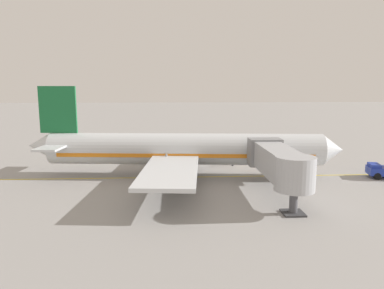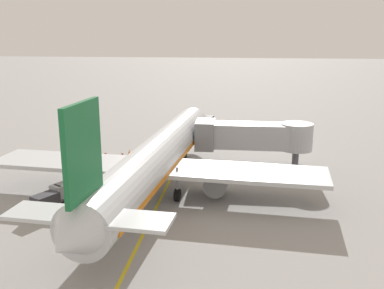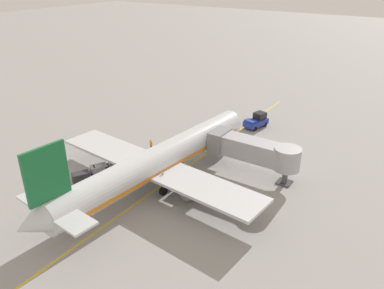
{
  "view_description": "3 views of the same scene",
  "coord_description": "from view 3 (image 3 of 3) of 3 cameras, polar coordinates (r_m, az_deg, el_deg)",
  "views": [
    {
      "loc": [
        40.65,
        -0.32,
        10.57
      ],
      "look_at": [
        0.76,
        1.84,
        4.03
      ],
      "focal_mm": 33.17,
      "sensor_mm": 36.0,
      "label": 1
    },
    {
      "loc": [
        6.9,
        -37.11,
        14.49
      ],
      "look_at": [
        2.4,
        2.64,
        4.15
      ],
      "focal_mm": 41.85,
      "sensor_mm": 36.0,
      "label": 2
    },
    {
      "loc": [
        26.06,
        -31.69,
        25.21
      ],
      "look_at": [
        0.51,
        6.71,
        3.42
      ],
      "focal_mm": 35.54,
      "sensor_mm": 36.0,
      "label": 3
    }
  ],
  "objects": [
    {
      "name": "safety_cone_wing_tip",
      "position": [
        59.54,
        -3.27,
        0.5
      ],
      "size": [
        0.36,
        0.36,
        0.59
      ],
      "color": "black",
      "rests_on": "ground"
    },
    {
      "name": "baggage_cart_front",
      "position": [
        52.79,
        -11.29,
        -2.61
      ],
      "size": [
        2.17,
        2.89,
        1.58
      ],
      "color": "#4C4C51",
      "rests_on": "ground"
    },
    {
      "name": "ground_plane",
      "position": [
        48.16,
        -4.97,
        -6.39
      ],
      "size": [
        400.0,
        400.0,
        0.0
      ],
      "primitive_type": "plane",
      "color": "gray"
    },
    {
      "name": "baggage_tug_lead",
      "position": [
        51.47,
        -13.54,
        -3.91
      ],
      "size": [
        2.36,
        2.75,
        1.62
      ],
      "color": "navy",
      "rests_on": "ground"
    },
    {
      "name": "baggage_cart_third_in_train",
      "position": [
        50.21,
        -16.3,
        -4.73
      ],
      "size": [
        2.17,
        2.89,
        1.58
      ],
      "color": "#4C4C51",
      "rests_on": "ground"
    },
    {
      "name": "safety_cone_nose_right",
      "position": [
        60.67,
        -2.01,
        1.02
      ],
      "size": [
        0.36,
        0.36,
        0.59
      ],
      "color": "black",
      "rests_on": "ground"
    },
    {
      "name": "ground_crew_wing_walker",
      "position": [
        57.13,
        -6.17,
        0.0
      ],
      "size": [
        0.72,
        0.34,
        1.69
      ],
      "color": "#232328",
      "rests_on": "ground"
    },
    {
      "name": "parked_airliner",
      "position": [
        47.47,
        -5.05,
        -2.46
      ],
      "size": [
        30.34,
        37.35,
        10.63
      ],
      "color": "silver",
      "rests_on": "ground"
    },
    {
      "name": "ground_crew_loader",
      "position": [
        56.06,
        -4.72,
        -0.44
      ],
      "size": [
        0.6,
        0.55,
        1.69
      ],
      "color": "#232328",
      "rests_on": "ground"
    },
    {
      "name": "gate_lead_in_line",
      "position": [
        48.15,
        -4.97,
        -6.38
      ],
      "size": [
        0.24,
        80.0,
        0.01
      ],
      "primitive_type": "cube",
      "color": "gold",
      "rests_on": "ground"
    },
    {
      "name": "jet_bridge",
      "position": [
        50.07,
        9.19,
        -0.82
      ],
      "size": [
        12.35,
        3.5,
        4.98
      ],
      "color": "#A8AAAF",
      "rests_on": "ground"
    },
    {
      "name": "safety_cone_nose_left",
      "position": [
        60.54,
        0.82,
        0.98
      ],
      "size": [
        0.36,
        0.36,
        0.59
      ],
      "color": "black",
      "rests_on": "ground"
    },
    {
      "name": "baggage_cart_second_in_train",
      "position": [
        51.37,
        -13.76,
        -3.69
      ],
      "size": [
        2.17,
        2.89,
        1.58
      ],
      "color": "#4C4C51",
      "rests_on": "ground"
    },
    {
      "name": "pushback_tractor",
      "position": [
        66.11,
        9.66,
        3.53
      ],
      "size": [
        3.16,
        4.79,
        2.4
      ],
      "color": "#1E339E",
      "rests_on": "ground"
    }
  ]
}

